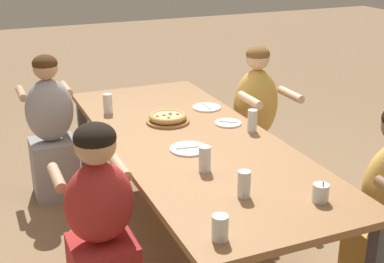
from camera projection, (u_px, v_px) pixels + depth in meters
ground_plane at (192, 239)px, 3.67m from camera, size 18.00×18.00×0.00m
dining_table at (192, 148)px, 3.43m from camera, size 2.58×1.02×0.74m
pizza_board_main at (168, 118)px, 3.68m from camera, size 0.30×0.30×0.06m
empty_plate_a at (189, 149)px, 3.24m from camera, size 0.23×0.23×0.02m
empty_plate_b at (207, 107)px, 3.98m from camera, size 0.21×0.21×0.02m
empty_plate_c at (228, 123)px, 3.66m from camera, size 0.18×0.18×0.02m
cocktail_glass_blue at (321, 194)px, 2.61m from camera, size 0.08×0.08×0.11m
drinking_glass_a at (220, 230)px, 2.29m from camera, size 0.07×0.07×0.12m
drinking_glass_b at (205, 160)px, 2.93m from camera, size 0.07×0.07×0.15m
drinking_glass_c at (108, 105)px, 3.86m from camera, size 0.07×0.07×0.14m
drinking_glass_d at (252, 122)px, 3.51m from camera, size 0.06×0.06×0.15m
drinking_glass_e at (244, 186)px, 2.65m from camera, size 0.07×0.07×0.14m
diner_near_left at (52, 134)px, 4.11m from camera, size 0.51×0.40×1.14m
diner_near_midright at (101, 231)px, 2.78m from camera, size 0.51×0.40×1.12m
diner_far_midleft at (255, 129)px, 4.15m from camera, size 0.51×0.40×1.19m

